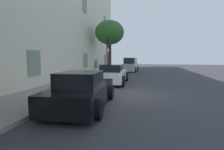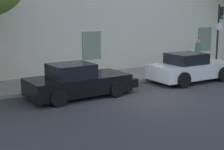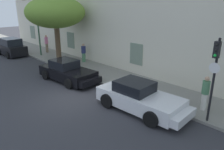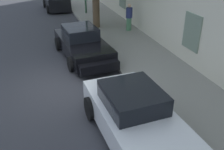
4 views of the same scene
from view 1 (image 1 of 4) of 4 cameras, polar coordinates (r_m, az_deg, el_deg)
The scene contains 8 objects.
ground_plane at distance 8.96m, azimuth 4.95°, elevation -6.45°, with size 80.00×80.00×0.00m, color #333338.
sidewalk at distance 10.24m, azimuth -17.79°, elevation -4.75°, with size 60.00×3.03×0.14m, color gray.
sportscar_red_lead at distance 6.84m, azimuth -9.49°, elevation -5.29°, with size 4.66×2.29×1.39m.
sportscar_yellow_flank at distance 12.69m, azimuth 0.27°, elevation 0.13°, with size 4.72×2.22×1.42m.
hatchback_distant at distance 23.28m, azimuth 6.26°, elevation 3.31°, with size 4.08×2.01×1.87m.
tree_near_kerb at distance 19.91m, azimuth -0.83°, elevation 14.05°, with size 3.30×3.30×6.01m.
traffic_light at distance 15.59m, azimuth -1.43°, elevation 8.54°, with size 0.44×0.36×3.64m.
pedestrian_admiring at distance 15.29m, azimuth -5.43°, elevation 2.52°, with size 0.41×0.41×1.69m.
Camera 1 is at (-8.68, -1.13, 1.93)m, focal length 26.99 mm.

